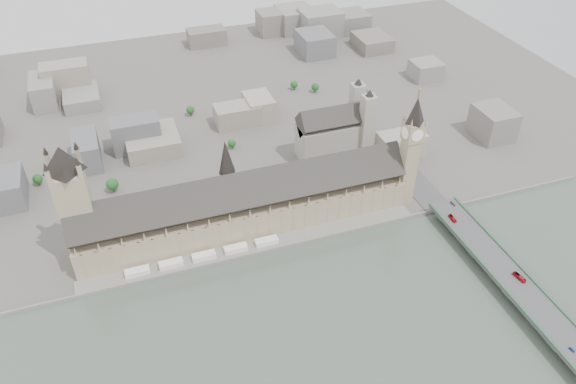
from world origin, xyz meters
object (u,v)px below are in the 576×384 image
object	(u,v)px
palace_of_westminster	(244,205)
elizabeth_tower	(411,144)
westminster_abbey	(335,132)
car_blue	(572,350)
victoria_tower	(74,200)
westminster_bridge	(493,264)
red_bus_north	(453,218)
car_approach	(453,204)
red_bus_south	(519,277)

from	to	relation	value
palace_of_westminster	elizabeth_tower	distance (m)	142.94
palace_of_westminster	westminster_abbey	bearing A→B (deg)	34.17
car_blue	palace_of_westminster	bearing A→B (deg)	116.43
elizabeth_tower	car_blue	size ratio (longest dim) A/B	26.27
elizabeth_tower	victoria_tower	xyz separation A→B (m)	(-260.00, 18.00, -2.88)
palace_of_westminster	westminster_bridge	world-z (taller)	palace_of_westminster
elizabeth_tower	car_blue	world-z (taller)	elizabeth_tower
westminster_abbey	red_bus_north	world-z (taller)	westminster_abbey
car_blue	car_approach	distance (m)	151.19
red_bus_south	car_approach	size ratio (longest dim) A/B	2.10
victoria_tower	red_bus_north	size ratio (longest dim) A/B	10.66
car_blue	victoria_tower	bearing A→B (deg)	131.68
westminster_bridge	red_bus_south	world-z (taller)	red_bus_south
westminster_abbey	victoria_tower	bearing A→B (deg)	-163.50
victoria_tower	westminster_bridge	world-z (taller)	victoria_tower
westminster_abbey	westminster_bridge	bearing A→B (deg)	-74.36
westminster_abbey	red_bus_south	distance (m)	212.83
red_bus_north	red_bus_south	size ratio (longest dim) A/B	0.88
westminster_bridge	red_bus_south	bearing A→B (deg)	-80.24
victoria_tower	red_bus_south	world-z (taller)	victoria_tower
red_bus_south	car_approach	distance (m)	88.68
car_approach	westminster_abbey	bearing A→B (deg)	111.87
victoria_tower	car_approach	world-z (taller)	victoria_tower
red_bus_south	palace_of_westminster	bearing A→B (deg)	132.04
westminster_bridge	palace_of_westminster	bearing A→B (deg)	146.51
westminster_abbey	palace_of_westminster	bearing A→B (deg)	-145.83
victoria_tower	westminster_abbey	bearing A→B (deg)	16.50
victoria_tower	red_bus_south	bearing A→B (deg)	-25.31
car_approach	red_bus_north	bearing A→B (deg)	-127.48
palace_of_westminster	car_blue	world-z (taller)	palace_of_westminster
elizabeth_tower	red_bus_south	size ratio (longest dim) A/B	10.04
westminster_bridge	westminster_abbey	size ratio (longest dim) A/B	4.78
westminster_abbey	red_bus_south	world-z (taller)	westminster_abbey
red_bus_south	red_bus_north	bearing A→B (deg)	87.38
red_bus_north	red_bus_south	bearing A→B (deg)	-80.90
elizabeth_tower	car_approach	xyz separation A→B (m)	(29.81, -29.52, -47.10)
westminster_bridge	red_bus_north	distance (m)	49.82
victoria_tower	car_blue	world-z (taller)	victoria_tower
elizabeth_tower	westminster_bridge	distance (m)	111.81
red_bus_north	westminster_abbey	bearing A→B (deg)	110.77
elizabeth_tower	red_bus_south	world-z (taller)	elizabeth_tower
car_approach	car_blue	bearing A→B (deg)	-97.89
palace_of_westminster	victoria_tower	world-z (taller)	victoria_tower
elizabeth_tower	red_bus_north	size ratio (longest dim) A/B	11.46
car_approach	victoria_tower	bearing A→B (deg)	166.54
red_bus_north	car_approach	bearing A→B (deg)	58.49
car_blue	westminster_abbey	bearing A→B (deg)	86.98
car_blue	car_approach	world-z (taller)	car_approach
victoria_tower	red_bus_north	xyz separation A→B (m)	(278.72, -64.38, -43.65)
red_bus_north	car_blue	world-z (taller)	red_bus_north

